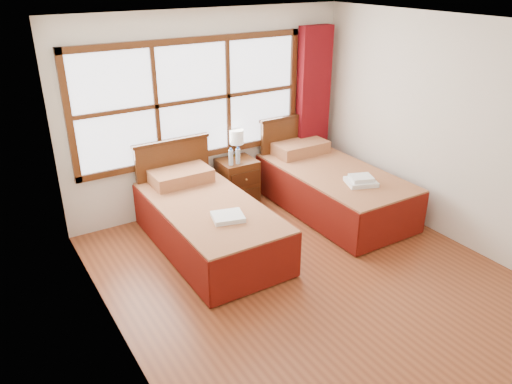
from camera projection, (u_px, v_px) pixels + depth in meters
floor at (309, 278)px, 5.37m from camera, size 4.50×4.50×0.00m
ceiling at (323, 25)px, 4.28m from camera, size 4.50×4.50×0.00m
wall_back at (210, 112)px, 6.56m from camera, size 4.00×0.00×4.00m
wall_left at (111, 216)px, 3.87m from camera, size 0.00×4.50×4.50m
wall_right at (452, 133)px, 5.78m from camera, size 0.00×4.50×4.50m
window at (193, 100)px, 6.33m from camera, size 3.16×0.06×1.56m
curtain at (313, 108)px, 7.27m from camera, size 0.50×0.16×2.30m
bed_left at (207, 221)px, 5.86m from camera, size 1.09×2.12×1.06m
bed_right at (331, 187)px, 6.75m from camera, size 1.13×2.19×1.10m
nightstand at (237, 182)px, 6.89m from camera, size 0.49×0.48×0.66m
towels_left at (228, 217)px, 5.38m from camera, size 0.39×0.36×0.05m
towels_right at (361, 181)px, 6.18m from camera, size 0.44×0.41×0.11m
lamp at (237, 138)px, 6.78m from camera, size 0.20×0.20×0.38m
bottle_near at (231, 157)px, 6.56m from camera, size 0.06×0.06×0.24m
bottle_far at (238, 156)px, 6.61m from camera, size 0.06×0.06×0.23m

